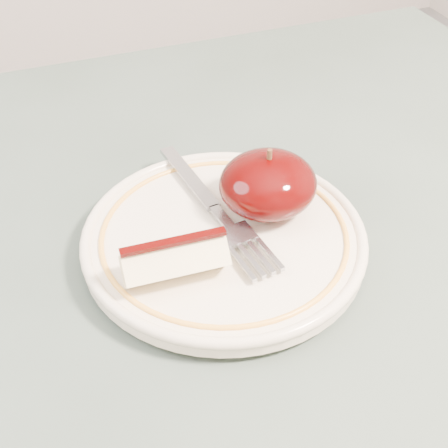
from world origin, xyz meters
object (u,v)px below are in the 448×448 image
object	(u,v)px
plate	(224,238)
apple_half	(268,184)
table	(235,396)
fork	(215,208)

from	to	relation	value
plate	apple_half	world-z (taller)	apple_half
plate	apple_half	distance (m)	0.05
table	fork	bearing A→B (deg)	78.28
fork	table	bearing A→B (deg)	161.36
table	fork	distance (m)	0.15
apple_half	fork	bearing A→B (deg)	168.08
apple_half	fork	xyz separation A→B (m)	(-0.04, 0.01, -0.02)
table	plate	bearing A→B (deg)	75.69
plate	fork	bearing A→B (deg)	85.85
plate	table	bearing A→B (deg)	-104.31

